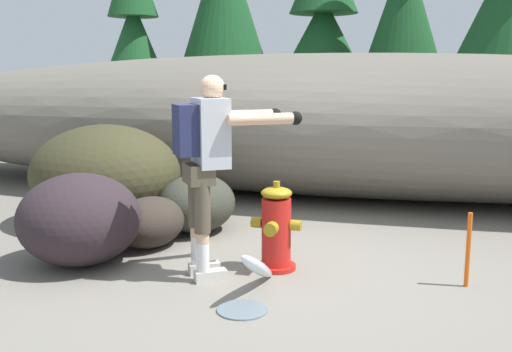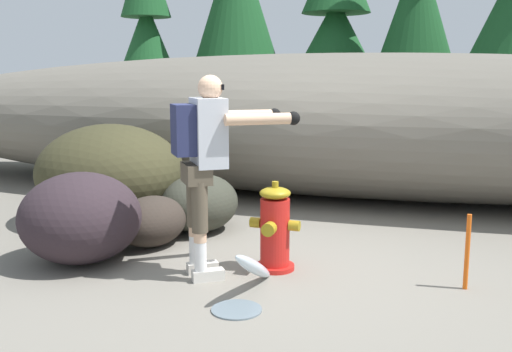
# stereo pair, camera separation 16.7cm
# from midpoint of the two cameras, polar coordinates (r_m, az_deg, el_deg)

# --- Properties ---
(ground_plane) EXTENTS (56.00, 56.00, 0.04)m
(ground_plane) POSITION_cam_midpoint_polar(r_m,az_deg,el_deg) (5.24, 1.20, -8.77)
(ground_plane) COLOR slate
(dirt_embankment) EXTENTS (15.64, 3.20, 1.94)m
(dirt_embankment) POSITION_cam_midpoint_polar(r_m,az_deg,el_deg) (8.19, 8.11, 5.01)
(dirt_embankment) COLOR #666056
(dirt_embankment) RESTS_ON ground_plane
(fire_hydrant) EXTENTS (0.43, 0.39, 0.77)m
(fire_hydrant) POSITION_cam_midpoint_polar(r_m,az_deg,el_deg) (5.00, 2.81, -5.24)
(fire_hydrant) COLOR red
(fire_hydrant) RESTS_ON ground_plane
(hydrant_water_jet) EXTENTS (0.36, 0.98, 0.49)m
(hydrant_water_jet) POSITION_cam_midpoint_polar(r_m,az_deg,el_deg) (4.49, 0.62, -9.46)
(hydrant_water_jet) COLOR silver
(hydrant_water_jet) RESTS_ON ground_plane
(utility_worker) EXTENTS (1.01, 0.89, 1.65)m
(utility_worker) POSITION_cam_midpoint_polar(r_m,az_deg,el_deg) (4.69, -3.79, 2.42)
(utility_worker) COLOR beige
(utility_worker) RESTS_ON ground_plane
(boulder_large) EXTENTS (2.03, 1.96, 1.11)m
(boulder_large) POSITION_cam_midpoint_polar(r_m,az_deg,el_deg) (6.75, -13.31, 0.25)
(boulder_large) COLOR #35331F
(boulder_large) RESTS_ON ground_plane
(boulder_mid) EXTENTS (0.81, 0.94, 0.61)m
(boulder_mid) POSITION_cam_midpoint_polar(r_m,az_deg,el_deg) (6.25, -4.75, -2.62)
(boulder_mid) COLOR #32342A
(boulder_mid) RESTS_ON ground_plane
(boulder_small) EXTENTS (1.42, 1.43, 0.81)m
(boulder_small) POSITION_cam_midpoint_polar(r_m,az_deg,el_deg) (5.39, -15.90, -3.93)
(boulder_small) COLOR #2C2227
(boulder_small) RESTS_ON ground_plane
(boulder_outlier) EXTENTS (0.71, 0.88, 0.49)m
(boulder_outlier) POSITION_cam_midpoint_polar(r_m,az_deg,el_deg) (5.79, -9.37, -4.37)
(boulder_outlier) COLOR #302822
(boulder_outlier) RESTS_ON ground_plane
(pine_tree_far_left) EXTENTS (1.82, 1.82, 4.91)m
(pine_tree_far_left) POSITION_cam_midpoint_polar(r_m,az_deg,el_deg) (14.51, -10.30, 13.72)
(pine_tree_far_left) COLOR #47331E
(pine_tree_far_left) RESTS_ON ground_plane
(pine_tree_center) EXTENTS (2.47, 2.47, 4.96)m
(pine_tree_center) POSITION_cam_midpoint_polar(r_m,az_deg,el_deg) (14.17, 8.13, 14.14)
(pine_tree_center) COLOR #47331E
(pine_tree_center) RESTS_ON ground_plane
(survey_stake) EXTENTS (0.04, 0.04, 0.60)m
(survey_stake) POSITION_cam_midpoint_polar(r_m,az_deg,el_deg) (4.87, 20.85, -6.95)
(survey_stake) COLOR #E55914
(survey_stake) RESTS_ON ground_plane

